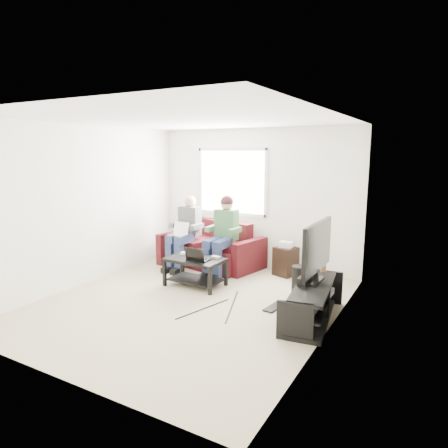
% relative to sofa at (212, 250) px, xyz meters
% --- Properties ---
extents(floor, '(4.50, 4.50, 0.00)m').
position_rel_sofa_xyz_m(floor, '(0.70, -1.82, -0.32)').
color(floor, '#BFB694').
rests_on(floor, ground).
extents(ceiling, '(4.50, 4.50, 0.00)m').
position_rel_sofa_xyz_m(ceiling, '(0.70, -1.82, 2.28)').
color(ceiling, white).
rests_on(ceiling, wall_back).
extents(wall_back, '(4.50, 0.00, 4.50)m').
position_rel_sofa_xyz_m(wall_back, '(0.70, 0.43, 0.98)').
color(wall_back, white).
rests_on(wall_back, floor).
extents(wall_front, '(4.50, 0.00, 4.50)m').
position_rel_sofa_xyz_m(wall_front, '(0.70, -4.07, 0.98)').
color(wall_front, white).
rests_on(wall_front, floor).
extents(wall_left, '(0.00, 4.50, 4.50)m').
position_rel_sofa_xyz_m(wall_left, '(-1.30, -1.82, 0.98)').
color(wall_left, white).
rests_on(wall_left, floor).
extents(wall_right, '(0.00, 4.50, 4.50)m').
position_rel_sofa_xyz_m(wall_right, '(2.70, -1.82, 0.98)').
color(wall_right, white).
rests_on(wall_right, floor).
extents(window, '(1.48, 0.04, 1.28)m').
position_rel_sofa_xyz_m(window, '(0.20, 0.41, 1.28)').
color(window, white).
rests_on(window, wall_back).
extents(sofa, '(1.99, 1.15, 0.85)m').
position_rel_sofa_xyz_m(sofa, '(0.00, 0.00, 0.00)').
color(sofa, '#4A1214').
rests_on(sofa, floor).
extents(person_left, '(0.40, 0.71, 1.35)m').
position_rel_sofa_xyz_m(person_left, '(-0.40, -0.32, 0.43)').
color(person_left, navy).
rests_on(person_left, sofa).
extents(person_right, '(0.40, 0.71, 1.40)m').
position_rel_sofa_xyz_m(person_right, '(0.40, -0.30, 0.49)').
color(person_right, navy).
rests_on(person_right, sofa).
extents(laptop_silver, '(0.39, 0.34, 0.24)m').
position_rel_sofa_xyz_m(laptop_silver, '(-0.40, -0.53, 0.40)').
color(laptop_silver, silver).
rests_on(laptop_silver, person_left).
extents(coffee_table, '(0.94, 0.59, 0.46)m').
position_rel_sofa_xyz_m(coffee_table, '(0.36, -1.13, 0.03)').
color(coffee_table, black).
rests_on(coffee_table, floor).
extents(laptop_black, '(0.36, 0.27, 0.24)m').
position_rel_sofa_xyz_m(laptop_black, '(0.48, -1.21, 0.27)').
color(laptop_black, black).
rests_on(laptop_black, coffee_table).
extents(controller_a, '(0.14, 0.10, 0.04)m').
position_rel_sofa_xyz_m(controller_a, '(0.08, -1.01, 0.17)').
color(controller_a, silver).
rests_on(controller_a, coffee_table).
extents(controller_b, '(0.15, 0.11, 0.04)m').
position_rel_sofa_xyz_m(controller_b, '(0.26, -0.95, 0.17)').
color(controller_b, black).
rests_on(controller_b, coffee_table).
extents(controller_c, '(0.14, 0.10, 0.04)m').
position_rel_sofa_xyz_m(controller_c, '(0.66, -0.98, 0.17)').
color(controller_c, gray).
rests_on(controller_c, coffee_table).
extents(tv_stand, '(0.62, 1.49, 0.48)m').
position_rel_sofa_xyz_m(tv_stand, '(2.44, -1.51, -0.10)').
color(tv_stand, black).
rests_on(tv_stand, floor).
extents(tv, '(0.12, 1.10, 0.81)m').
position_rel_sofa_xyz_m(tv, '(2.44, -1.41, 0.62)').
color(tv, black).
rests_on(tv, tv_stand).
extents(soundbar, '(0.12, 0.50, 0.10)m').
position_rel_sofa_xyz_m(soundbar, '(2.32, -1.41, 0.21)').
color(soundbar, black).
rests_on(soundbar, tv_stand).
extents(drink_cup, '(0.08, 0.08, 0.12)m').
position_rel_sofa_xyz_m(drink_cup, '(2.39, -0.88, 0.22)').
color(drink_cup, '#9D6744').
rests_on(drink_cup, tv_stand).
extents(console_white, '(0.30, 0.22, 0.06)m').
position_rel_sofa_xyz_m(console_white, '(2.44, -1.91, -0.03)').
color(console_white, silver).
rests_on(console_white, tv_stand).
extents(console_grey, '(0.34, 0.26, 0.08)m').
position_rel_sofa_xyz_m(console_grey, '(2.44, -1.21, -0.02)').
color(console_grey, gray).
rests_on(console_grey, tv_stand).
extents(console_black, '(0.38, 0.30, 0.07)m').
position_rel_sofa_xyz_m(console_black, '(2.44, -1.56, -0.03)').
color(console_black, black).
rests_on(console_black, tv_stand).
extents(subwoofer, '(0.23, 0.23, 0.52)m').
position_rel_sofa_xyz_m(subwoofer, '(2.05, -0.91, -0.06)').
color(subwoofer, black).
rests_on(subwoofer, floor).
extents(keyboard_floor, '(0.19, 0.45, 0.02)m').
position_rel_sofa_xyz_m(keyboard_floor, '(1.85, -1.37, -0.30)').
color(keyboard_floor, black).
rests_on(keyboard_floor, floor).
extents(end_table, '(0.34, 0.34, 0.61)m').
position_rel_sofa_xyz_m(end_table, '(1.44, 0.13, -0.04)').
color(end_table, black).
rests_on(end_table, floor).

